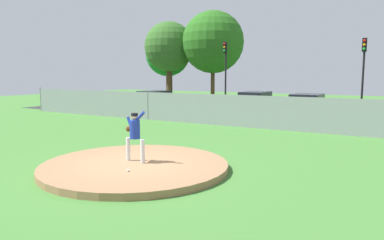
% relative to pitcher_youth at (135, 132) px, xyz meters
% --- Properties ---
extents(ground_plane, '(80.00, 80.00, 0.00)m').
position_rel_pitcher_youth_xyz_m(ground_plane, '(0.09, 5.88, -1.15)').
color(ground_plane, '#427A33').
extents(asphalt_strip, '(44.00, 7.00, 0.01)m').
position_rel_pitcher_youth_xyz_m(asphalt_strip, '(0.09, 14.38, -1.14)').
color(asphalt_strip, '#2B2B2D').
rests_on(asphalt_strip, ground_plane).
extents(pitchers_mound, '(5.76, 5.76, 0.20)m').
position_rel_pitcher_youth_xyz_m(pitchers_mound, '(0.09, -0.12, -1.04)').
color(pitchers_mound, '#99704C').
rests_on(pitchers_mound, ground_plane).
extents(pitcher_youth, '(0.81, 0.32, 1.62)m').
position_rel_pitcher_youth_xyz_m(pitcher_youth, '(0.00, 0.00, 0.00)').
color(pitcher_youth, silver).
rests_on(pitcher_youth, pitchers_mound).
extents(baseball, '(0.07, 0.07, 0.07)m').
position_rel_pitcher_youth_xyz_m(baseball, '(0.57, -1.01, -0.91)').
color(baseball, white).
rests_on(baseball, pitchers_mound).
extents(chainlink_fence, '(35.74, 0.07, 1.89)m').
position_rel_pitcher_youth_xyz_m(chainlink_fence, '(0.09, 9.88, -0.25)').
color(chainlink_fence, gray).
rests_on(chainlink_fence, ground_plane).
extents(parked_car_slate, '(2.01, 4.11, 1.69)m').
position_rel_pitcher_youth_xyz_m(parked_car_slate, '(1.92, 14.76, -0.35)').
color(parked_car_slate, slate).
rests_on(parked_car_slate, ground_plane).
extents(parked_car_silver, '(1.78, 4.23, 1.78)m').
position_rel_pitcher_youth_xyz_m(parked_car_silver, '(-1.40, 14.35, -0.31)').
color(parked_car_silver, '#B7BABF').
rests_on(parked_car_silver, ground_plane).
extents(parked_car_champagne, '(2.05, 4.47, 1.65)m').
position_rel_pitcher_youth_xyz_m(parked_car_champagne, '(-9.75, 14.29, -0.35)').
color(parked_car_champagne, tan).
rests_on(parked_car_champagne, ground_plane).
extents(traffic_light_near, '(0.28, 0.46, 5.54)m').
position_rel_pitcher_youth_xyz_m(traffic_light_near, '(-5.45, 18.18, 2.60)').
color(traffic_light_near, black).
rests_on(traffic_light_near, ground_plane).
extents(traffic_light_far, '(0.28, 0.46, 5.32)m').
position_rel_pitcher_youth_xyz_m(traffic_light_far, '(4.77, 18.10, 2.46)').
color(traffic_light_far, black).
rests_on(traffic_light_far, ground_plane).
extents(tree_broad_right, '(4.59, 4.59, 7.32)m').
position_rel_pitcher_youth_xyz_m(tree_broad_right, '(-14.12, 22.61, 3.86)').
color(tree_broad_right, '#4C331E').
rests_on(tree_broad_right, ground_plane).
extents(tree_bushy_near, '(4.87, 4.87, 8.06)m').
position_rel_pitcher_youth_xyz_m(tree_bushy_near, '(-12.87, 21.05, 4.44)').
color(tree_bushy_near, '#4C331E').
rests_on(tree_bushy_near, ground_plane).
extents(tree_leaning_west, '(5.79, 5.79, 8.82)m').
position_rel_pitcher_youth_xyz_m(tree_leaning_west, '(-8.42, 21.76, 4.76)').
color(tree_leaning_west, '#4C331E').
rests_on(tree_leaning_west, ground_plane).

